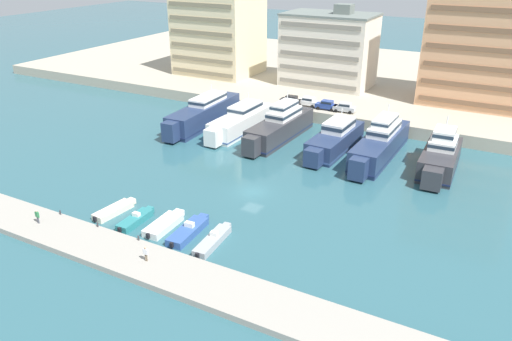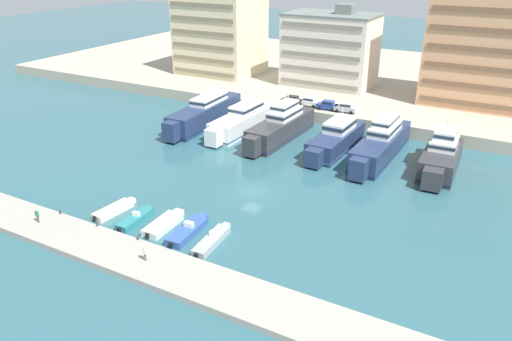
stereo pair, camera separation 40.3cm
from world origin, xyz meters
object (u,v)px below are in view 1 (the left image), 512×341
motorboat_blue_center_left (189,231)px  yacht_charcoal_center_right (440,156)px  yacht_navy_center_left (335,139)px  pedestrian_near_edge (37,215)px  yacht_white_left (241,121)px  yacht_navy_center (380,143)px  car_blue_mid_left (327,105)px  car_silver_center_left (345,107)px  car_black_far_left (291,100)px  motorboat_white_mid_left (164,224)px  motorboat_teal_left (136,220)px  car_white_left (308,101)px  motorboat_grey_center (213,240)px  yacht_navy_far_left (204,114)px  yacht_charcoal_mid_left (280,126)px  motorboat_cream_far_left (114,210)px  pedestrian_mid_deck (146,253)px

motorboat_blue_center_left → yacht_charcoal_center_right: bearing=56.1°
yacht_navy_center_left → pedestrian_near_edge: yacht_navy_center_left is taller
yacht_charcoal_center_right → pedestrian_near_edge: size_ratio=9.43×
yacht_white_left → yacht_navy_center: bearing=-0.1°
car_blue_mid_left → pedestrian_near_edge: size_ratio=2.35×
motorboat_blue_center_left → car_blue_mid_left: car_blue_mid_left is taller
car_blue_mid_left → car_silver_center_left: size_ratio=0.99×
car_black_far_left → pedestrian_near_edge: 54.86m
motorboat_white_mid_left → car_blue_mid_left: size_ratio=1.64×
motorboat_blue_center_left → car_blue_mid_left: 47.24m
yacht_white_left → car_blue_mid_left: yacht_white_left is taller
motorboat_teal_left → car_white_left: car_white_left is taller
motorboat_white_mid_left → motorboat_grey_center: size_ratio=0.91×
motorboat_grey_center → car_silver_center_left: size_ratio=1.78×
yacht_navy_far_left → yacht_navy_center: bearing=0.2°
yacht_white_left → motorboat_blue_center_left: 36.29m
yacht_charcoal_mid_left → yacht_charcoal_center_right: yacht_charcoal_mid_left is taller
yacht_navy_center → car_silver_center_left: (-10.62, 13.27, 0.87)m
yacht_charcoal_mid_left → car_silver_center_left: size_ratio=4.90×
motorboat_cream_far_left → yacht_navy_far_left: bearing=105.3°
car_white_left → yacht_white_left: bearing=-118.1°
yacht_charcoal_mid_left → yacht_navy_center_left: bearing=-1.8°
motorboat_blue_center_left → car_white_left: (-5.28, 47.61, 2.74)m
yacht_white_left → motorboat_cream_far_left: 34.37m
yacht_navy_far_left → car_white_left: 20.61m
yacht_charcoal_center_right → motorboat_white_mid_left: bearing=-127.7°
motorboat_cream_far_left → pedestrian_near_edge: bearing=-126.4°
yacht_navy_far_left → car_blue_mid_left: 23.54m
yacht_navy_center_left → car_silver_center_left: bearing=103.3°
yacht_navy_center → car_white_left: (-18.26, 13.64, 0.87)m
yacht_navy_center → motorboat_teal_left: yacht_navy_center is taller
motorboat_cream_far_left → car_blue_mid_left: 48.57m
motorboat_white_mid_left → pedestrian_near_edge: pedestrian_near_edge is taller
car_blue_mid_left → motorboat_white_mid_left: bearing=-92.7°
yacht_navy_far_left → car_black_far_left: bearing=47.4°
motorboat_white_mid_left → motorboat_blue_center_left: motorboat_blue_center_left is taller
car_blue_mid_left → pedestrian_near_edge: 56.68m
yacht_charcoal_mid_left → car_black_far_left: bearing=106.9°
yacht_navy_far_left → yacht_navy_center: 33.56m
yacht_navy_center_left → car_silver_center_left: 14.32m
yacht_charcoal_center_right → motorboat_teal_left: yacht_charcoal_center_right is taller
yacht_charcoal_center_right → car_white_left: (-27.60, 14.42, 0.99)m
yacht_charcoal_mid_left → yacht_navy_center_left: size_ratio=1.13×
motorboat_cream_far_left → car_blue_mid_left: car_blue_mid_left is taller
yacht_navy_center → motorboat_grey_center: 35.61m
yacht_navy_center → car_blue_mid_left: yacht_navy_center is taller
yacht_charcoal_mid_left → motorboat_blue_center_left: yacht_charcoal_mid_left is taller
yacht_navy_center_left → motorboat_blue_center_left: (-5.65, -33.36, -1.46)m
car_blue_mid_left → pedestrian_mid_deck: (1.12, -54.56, -1.49)m
motorboat_grey_center → yacht_charcoal_mid_left: bearing=103.6°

